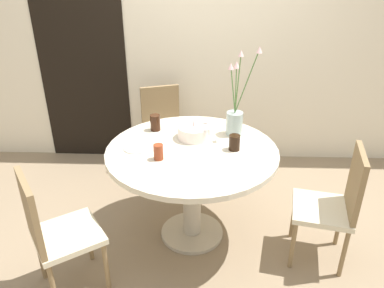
{
  "coord_description": "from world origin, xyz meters",
  "views": [
    {
      "loc": [
        0.08,
        -2.4,
        2.02
      ],
      "look_at": [
        0.0,
        0.0,
        0.82
      ],
      "focal_mm": 35.0,
      "sensor_mm": 36.0,
      "label": 1
    }
  ],
  "objects_px": {
    "chair_near_front": "(336,201)",
    "drink_glass_0": "(234,142)",
    "chair_left_flank": "(53,229)",
    "drink_glass_2": "(155,123)",
    "birthday_cake": "(194,132)",
    "flower_vase": "(235,116)",
    "side_plate": "(137,148)",
    "drink_glass_1": "(158,152)",
    "chair_far_back": "(163,128)"
  },
  "relations": [
    {
      "from": "birthday_cake",
      "to": "drink_glass_1",
      "type": "height_order",
      "value": "birthday_cake"
    },
    {
      "from": "flower_vase",
      "to": "side_plate",
      "type": "xyz_separation_m",
      "value": [
        -0.72,
        -0.27,
        -0.15
      ]
    },
    {
      "from": "flower_vase",
      "to": "drink_glass_0",
      "type": "distance_m",
      "value": 0.28
    },
    {
      "from": "chair_near_front",
      "to": "flower_vase",
      "type": "xyz_separation_m",
      "value": [
        -0.68,
        0.49,
        0.43
      ]
    },
    {
      "from": "chair_near_front",
      "to": "birthday_cake",
      "type": "bearing_deg",
      "value": -99.57
    },
    {
      "from": "chair_left_flank",
      "to": "drink_glass_0",
      "type": "bearing_deg",
      "value": -97.55
    },
    {
      "from": "birthday_cake",
      "to": "chair_near_front",
      "type": "bearing_deg",
      "value": -22.12
    },
    {
      "from": "chair_far_back",
      "to": "drink_glass_2",
      "type": "distance_m",
      "value": 0.74
    },
    {
      "from": "side_plate",
      "to": "drink_glass_1",
      "type": "relative_size",
      "value": 1.73
    },
    {
      "from": "drink_glass_0",
      "to": "drink_glass_1",
      "type": "xyz_separation_m",
      "value": [
        -0.53,
        -0.16,
        -0.0
      ]
    },
    {
      "from": "flower_vase",
      "to": "side_plate",
      "type": "distance_m",
      "value": 0.78
    },
    {
      "from": "side_plate",
      "to": "drink_glass_0",
      "type": "xyz_separation_m",
      "value": [
        0.7,
        0.01,
        0.05
      ]
    },
    {
      "from": "side_plate",
      "to": "drink_glass_0",
      "type": "relative_size",
      "value": 1.68
    },
    {
      "from": "chair_left_flank",
      "to": "drink_glass_2",
      "type": "height_order",
      "value": "drink_glass_2"
    },
    {
      "from": "chair_far_back",
      "to": "side_plate",
      "type": "xyz_separation_m",
      "value": [
        -0.08,
        -0.98,
        0.28
      ]
    },
    {
      "from": "drink_glass_1",
      "to": "side_plate",
      "type": "bearing_deg",
      "value": 139.01
    },
    {
      "from": "side_plate",
      "to": "drink_glass_1",
      "type": "bearing_deg",
      "value": -40.99
    },
    {
      "from": "chair_near_front",
      "to": "drink_glass_2",
      "type": "xyz_separation_m",
      "value": [
        -1.31,
        0.54,
        0.34
      ]
    },
    {
      "from": "chair_far_back",
      "to": "chair_near_front",
      "type": "xyz_separation_m",
      "value": [
        1.33,
        -1.2,
        0.0
      ]
    },
    {
      "from": "chair_near_front",
      "to": "side_plate",
      "type": "bearing_deg",
      "value": -86.29
    },
    {
      "from": "chair_near_front",
      "to": "flower_vase",
      "type": "height_order",
      "value": "flower_vase"
    },
    {
      "from": "chair_left_flank",
      "to": "birthday_cake",
      "type": "bearing_deg",
      "value": -82.77
    },
    {
      "from": "chair_near_front",
      "to": "birthday_cake",
      "type": "relative_size",
      "value": 3.69
    },
    {
      "from": "side_plate",
      "to": "drink_glass_1",
      "type": "xyz_separation_m",
      "value": [
        0.18,
        -0.15,
        0.05
      ]
    },
    {
      "from": "drink_glass_1",
      "to": "drink_glass_2",
      "type": "relative_size",
      "value": 0.86
    },
    {
      "from": "chair_far_back",
      "to": "flower_vase",
      "type": "height_order",
      "value": "flower_vase"
    },
    {
      "from": "chair_far_back",
      "to": "drink_glass_1",
      "type": "relative_size",
      "value": 8.21
    },
    {
      "from": "chair_left_flank",
      "to": "birthday_cake",
      "type": "distance_m",
      "value": 1.19
    },
    {
      "from": "birthday_cake",
      "to": "drink_glass_0",
      "type": "relative_size",
      "value": 2.16
    },
    {
      "from": "chair_left_flank",
      "to": "chair_far_back",
      "type": "bearing_deg",
      "value": -53.28
    },
    {
      "from": "chair_near_front",
      "to": "drink_glass_2",
      "type": "bearing_deg",
      "value": -100.03
    },
    {
      "from": "chair_left_flank",
      "to": "drink_glass_0",
      "type": "distance_m",
      "value": 1.33
    },
    {
      "from": "drink_glass_0",
      "to": "drink_glass_2",
      "type": "xyz_separation_m",
      "value": [
        -0.61,
        0.32,
        0.01
      ]
    },
    {
      "from": "chair_far_back",
      "to": "birthday_cake",
      "type": "distance_m",
      "value": 0.92
    },
    {
      "from": "drink_glass_0",
      "to": "drink_glass_2",
      "type": "bearing_deg",
      "value": 152.46
    },
    {
      "from": "chair_left_flank",
      "to": "flower_vase",
      "type": "relative_size",
      "value": 1.29
    },
    {
      "from": "chair_far_back",
      "to": "side_plate",
      "type": "distance_m",
      "value": 1.03
    },
    {
      "from": "birthday_cake",
      "to": "drink_glass_2",
      "type": "bearing_deg",
      "value": 155.96
    },
    {
      "from": "drink_glass_0",
      "to": "chair_left_flank",
      "type": "bearing_deg",
      "value": -152.74
    },
    {
      "from": "drink_glass_0",
      "to": "drink_glass_2",
      "type": "distance_m",
      "value": 0.68
    },
    {
      "from": "chair_near_front",
      "to": "drink_glass_1",
      "type": "distance_m",
      "value": 1.27
    },
    {
      "from": "drink_glass_0",
      "to": "flower_vase",
      "type": "bearing_deg",
      "value": 86.13
    },
    {
      "from": "chair_near_front",
      "to": "drink_glass_0",
      "type": "relative_size",
      "value": 7.96
    },
    {
      "from": "birthday_cake",
      "to": "drink_glass_1",
      "type": "distance_m",
      "value": 0.41
    },
    {
      "from": "chair_near_front",
      "to": "chair_left_flank",
      "type": "bearing_deg",
      "value": -66.32
    },
    {
      "from": "chair_near_front",
      "to": "birthday_cake",
      "type": "xyz_separation_m",
      "value": [
        -1.0,
        0.41,
        0.32
      ]
    },
    {
      "from": "chair_near_front",
      "to": "side_plate",
      "type": "distance_m",
      "value": 1.45
    },
    {
      "from": "drink_glass_1",
      "to": "chair_left_flank",
      "type": "bearing_deg",
      "value": -145.44
    },
    {
      "from": "drink_glass_2",
      "to": "drink_glass_0",
      "type": "bearing_deg",
      "value": -27.54
    },
    {
      "from": "flower_vase",
      "to": "drink_glass_1",
      "type": "distance_m",
      "value": 0.7
    }
  ]
}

